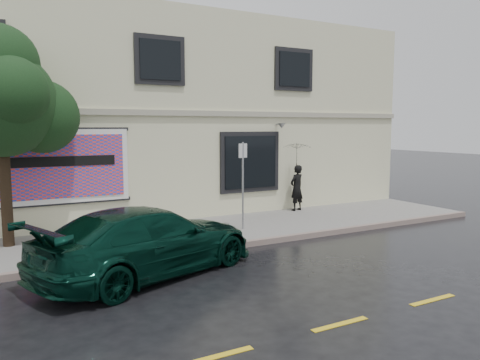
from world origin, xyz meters
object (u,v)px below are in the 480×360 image
pedestrian (297,188)px  street_tree (1,104)px  fire_hydrant (143,231)px  car (148,241)px

pedestrian → street_tree: 9.81m
fire_hydrant → car: bearing=-90.2°
car → street_tree: 5.29m
street_tree → car: bearing=-54.2°
car → pedestrian: bearing=-79.2°
pedestrian → fire_hydrant: bearing=4.8°
car → pedestrian: 8.00m
street_tree → fire_hydrant: (2.95, -1.82, -3.15)m
pedestrian → fire_hydrant: pedestrian is taller
car → fire_hydrant: size_ratio=5.78×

